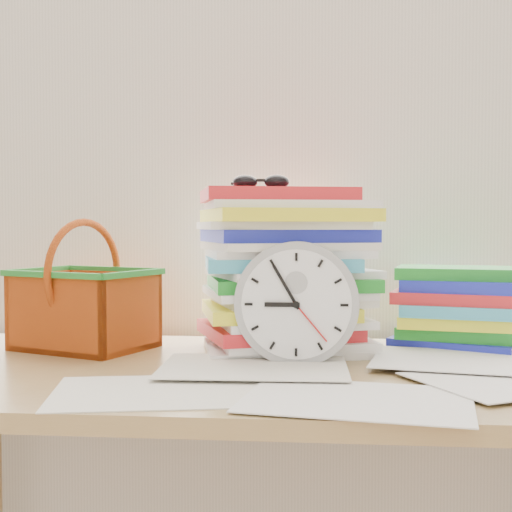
# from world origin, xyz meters

# --- Properties ---
(curtain) EXTENTS (2.40, 0.01, 2.50)m
(curtain) POSITION_xyz_m (0.00, 1.98, 1.30)
(curtain) COLOR silver
(curtain) RESTS_ON room_shell
(desk) EXTENTS (1.40, 0.70, 0.75)m
(desk) POSITION_xyz_m (0.00, 1.60, 0.68)
(desk) COLOR #997B48
(desk) RESTS_ON ground
(paper_stack) EXTENTS (0.41, 0.37, 0.33)m
(paper_stack) POSITION_xyz_m (0.04, 1.78, 0.92)
(paper_stack) COLOR white
(paper_stack) RESTS_ON desk
(clock) EXTENTS (0.23, 0.05, 0.23)m
(clock) POSITION_xyz_m (0.07, 1.63, 0.86)
(clock) COLOR #A3A3A4
(clock) RESTS_ON desk
(sunglasses) EXTENTS (0.13, 0.11, 0.03)m
(sunglasses) POSITION_xyz_m (-0.01, 1.77, 1.10)
(sunglasses) COLOR black
(sunglasses) RESTS_ON paper_stack
(book_stack) EXTENTS (0.34, 0.29, 0.17)m
(book_stack) POSITION_xyz_m (0.41, 1.83, 0.84)
(book_stack) COLOR white
(book_stack) RESTS_ON desk
(basket) EXTENTS (0.32, 0.29, 0.27)m
(basket) POSITION_xyz_m (-0.38, 1.76, 0.88)
(basket) COLOR #BA4B12
(basket) RESTS_ON desk
(scattered_papers) EXTENTS (1.26, 0.42, 0.02)m
(scattered_papers) POSITION_xyz_m (0.00, 1.60, 0.76)
(scattered_papers) COLOR white
(scattered_papers) RESTS_ON desk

